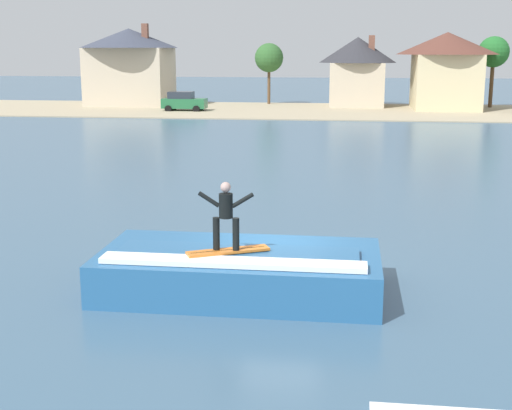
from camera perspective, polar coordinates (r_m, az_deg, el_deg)
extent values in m
plane|color=#3C5B74|center=(18.46, 1.43, -5.76)|extent=(260.00, 260.00, 0.00)
cube|color=#285E8F|center=(17.17, -1.33, -5.40)|extent=(6.70, 3.41, 1.01)
cube|color=#285E8F|center=(16.60, -1.56, -4.01)|extent=(5.69, 1.54, 0.11)
cube|color=white|center=(15.95, -1.95, -4.64)|extent=(6.03, 0.61, 0.12)
cube|color=orange|center=(16.51, -2.26, -3.72)|extent=(1.92, 1.23, 0.06)
cube|color=black|center=(16.51, -2.26, -3.63)|extent=(1.62, 0.84, 0.01)
cylinder|color=black|center=(16.44, -3.22, -2.31)|extent=(0.16, 0.16, 0.77)
cylinder|color=black|center=(16.36, -1.63, -2.37)|extent=(0.16, 0.16, 0.77)
cylinder|color=black|center=(16.24, -2.45, -0.06)|extent=(0.32, 0.32, 0.57)
sphere|color=tan|center=(16.15, -2.46, 1.44)|extent=(0.24, 0.24, 0.24)
cylinder|color=black|center=(16.28, -3.81, 0.45)|extent=(0.52, 0.10, 0.38)
cylinder|color=black|center=(16.15, -1.08, 0.38)|extent=(0.52, 0.10, 0.38)
cube|color=tan|center=(67.57, 5.99, 7.55)|extent=(120.00, 17.97, 0.10)
cube|color=#23663D|center=(67.31, -5.79, 8.15)|extent=(4.10, 1.80, 0.90)
cube|color=#262D38|center=(67.33, -6.06, 8.81)|extent=(2.26, 1.62, 0.64)
cylinder|color=black|center=(67.98, -4.49, 7.84)|extent=(0.64, 0.22, 0.64)
cylinder|color=black|center=(66.13, -4.83, 7.71)|extent=(0.64, 0.22, 0.64)
cylinder|color=black|center=(68.58, -6.69, 7.84)|extent=(0.64, 0.22, 0.64)
cylinder|color=black|center=(66.75, -7.09, 7.70)|extent=(0.64, 0.22, 0.64)
cube|color=beige|center=(74.70, -10.10, 10.11)|extent=(8.03, 6.46, 5.86)
cone|color=#383D4C|center=(74.66, -10.22, 13.09)|extent=(9.96, 9.96, 1.92)
cube|color=brown|center=(73.16, -8.93, 13.55)|extent=(0.60, 0.60, 1.80)
cube|color=beige|center=(71.17, 15.00, 9.53)|extent=(6.01, 7.73, 5.25)
cone|color=brown|center=(71.10, 15.17, 12.47)|extent=(9.59, 9.59, 2.07)
cube|color=beige|center=(73.30, 8.12, 9.57)|extent=(5.32, 6.20, 4.42)
cone|color=#2D2D33|center=(73.21, 8.20, 12.28)|extent=(7.69, 7.69, 2.51)
cube|color=brown|center=(72.31, 9.30, 12.64)|extent=(0.60, 0.60, 1.80)
cylinder|color=brown|center=(74.36, 18.43, 9.16)|extent=(0.38, 0.38, 4.57)
sphere|color=#216529|center=(74.28, 18.60, 11.62)|extent=(3.00, 3.00, 3.00)
cylinder|color=brown|center=(75.15, 1.05, 9.59)|extent=(0.30, 0.30, 3.96)
sphere|color=#2F5D2B|center=(75.06, 1.06, 11.78)|extent=(2.98, 2.98, 2.98)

